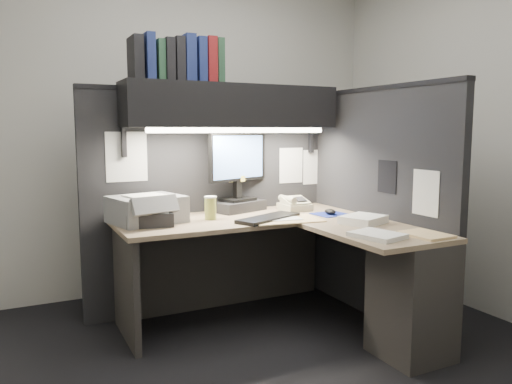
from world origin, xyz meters
The scene contains 23 objects.
floor centered at (0.00, 0.00, 0.00)m, with size 3.50×3.50×0.00m, color black.
wall_back centered at (0.00, 1.50, 1.35)m, with size 3.50×0.04×2.70m, color beige.
wall_front centered at (0.00, -1.50, 1.35)m, with size 3.50×0.04×2.70m, color beige.
wall_right centered at (1.75, 0.00, 1.35)m, with size 0.04×3.00×2.70m, color beige.
partition_back centered at (0.03, 0.93, 0.80)m, with size 1.90×0.06×1.60m, color black.
partition_right centered at (0.98, 0.18, 0.80)m, with size 0.06×1.50×1.60m, color black.
desk centered at (0.43, 0.00, 0.44)m, with size 1.70×1.53×0.73m.
overhead_shelf centered at (0.12, 0.75, 1.50)m, with size 1.55×0.34×0.30m, color black.
task_light_tube centered at (0.12, 0.61, 1.33)m, with size 0.04×0.04×1.32m, color white.
monitor centered at (0.20, 0.82, 0.96)m, with size 0.52×0.35×0.58m.
keyboard centered at (0.22, 0.38, 0.74)m, with size 0.50×0.17×0.02m, color black.
mousepad centered at (0.72, 0.38, 0.73)m, with size 0.23×0.21×0.00m, color navy.
mouse centered at (0.71, 0.36, 0.75)m, with size 0.07×0.11×0.04m, color black.
telephone centered at (0.59, 0.65, 0.77)m, with size 0.20×0.21×0.08m, color beige.
coffee_cup centered at (-0.12, 0.57, 0.80)m, with size 0.08×0.08×0.15m, color #B1A146.
printer centered at (-0.53, 0.66, 0.82)m, with size 0.43×0.37×0.17m, color gray.
notebook_stack centered at (-0.54, 0.55, 0.77)m, with size 0.29×0.24×0.09m, color black.
open_folder centered at (0.32, 0.32, 0.73)m, with size 0.47×0.31×0.01m, color #DBB77B.
paper_stack_a centered at (0.71, -0.01, 0.76)m, with size 0.26×0.22×0.05m, color white.
paper_stack_b centered at (0.51, -0.38, 0.74)m, with size 0.22×0.27×0.03m, color white.
manila_stack centered at (0.79, -0.47, 0.74)m, with size 0.21×0.26×0.02m, color #DBB77B.
binder_row centered at (-0.27, 0.74, 1.80)m, with size 0.62×0.26×0.31m.
pinned_papers centered at (0.42, 0.56, 1.05)m, with size 1.76×1.31×0.51m.
Camera 1 is at (-1.32, -2.54, 1.33)m, focal length 35.00 mm.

